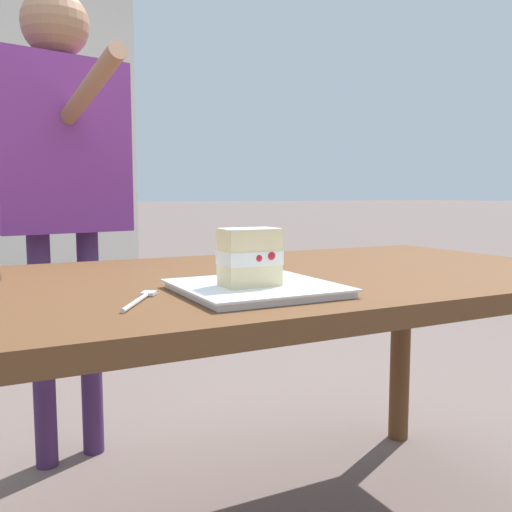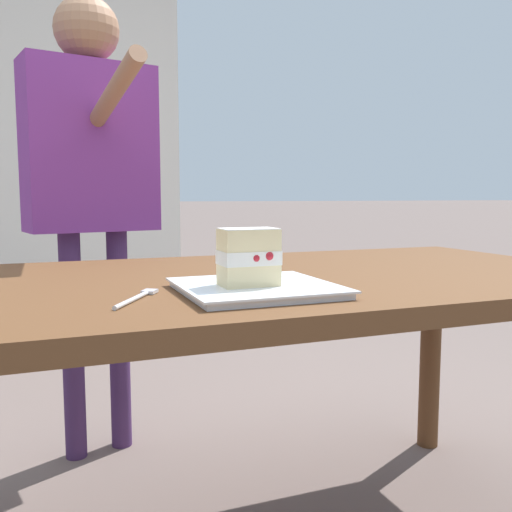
{
  "view_description": "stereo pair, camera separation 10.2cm",
  "coord_description": "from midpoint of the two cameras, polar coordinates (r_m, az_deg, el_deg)",
  "views": [
    {
      "loc": [
        0.58,
        1.12,
        0.88
      ],
      "look_at": [
        0.11,
        0.21,
        0.77
      ],
      "focal_mm": 39.02,
      "sensor_mm": 36.0,
      "label": 1
    },
    {
      "loc": [
        0.48,
        1.16,
        0.88
      ],
      "look_at": [
        0.11,
        0.21,
        0.77
      ],
      "focal_mm": 39.02,
      "sensor_mm": 36.0,
      "label": 2
    }
  ],
  "objects": [
    {
      "name": "diner_person",
      "position": [
        1.9,
        -15.08,
        9.9
      ],
      "size": [
        0.44,
        0.56,
        1.51
      ],
      "color": "#452855",
      "rests_on": "ground"
    },
    {
      "name": "dessert_fork",
      "position": [
        0.98,
        -9.11,
        -4.21
      ],
      "size": [
        0.1,
        0.15,
        0.01
      ],
      "color": "silver",
      "rests_on": "patio_table"
    },
    {
      "name": "cake_slice",
      "position": [
        1.01,
        2.16,
        -0.12
      ],
      "size": [
        0.1,
        0.07,
        0.1
      ],
      "color": "beige",
      "rests_on": "dessert_plate"
    },
    {
      "name": "dessert_plate",
      "position": [
        1.03,
        2.84,
        -3.34
      ],
      "size": [
        0.28,
        0.28,
        0.02
      ],
      "color": "white",
      "rests_on": "patio_table"
    },
    {
      "name": "patio_table",
      "position": [
        1.28,
        3.59,
        -5.63
      ],
      "size": [
        1.65,
        0.87,
        0.7
      ],
      "color": "brown",
      "rests_on": "ground"
    }
  ]
}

